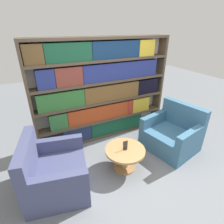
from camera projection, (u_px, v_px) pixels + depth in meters
name	position (u px, v px, depth m)	size (l,w,h in m)	color
ground_plane	(142.00, 178.00, 2.90)	(14.00, 14.00, 0.00)	slate
bookshelf	(102.00, 91.00, 3.62)	(2.89, 0.30, 2.10)	silver
armchair_left	(54.00, 173.00, 2.60)	(1.03, 1.10, 0.89)	#42476B
armchair_right	(172.00, 135.00, 3.53)	(1.02, 1.10, 0.89)	#386684
coffee_table	(125.00, 155.00, 2.98)	(0.68, 0.68, 0.40)	#AD7F4C
table_sign	(125.00, 146.00, 2.90)	(0.08, 0.06, 0.17)	black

